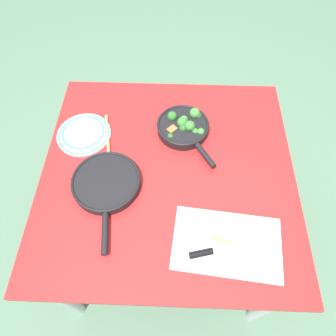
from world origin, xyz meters
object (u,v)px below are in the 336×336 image
object	(u,v)px
wooden_spoon	(109,155)
dinner_plate_stack	(84,134)
skillet_broccoli	(184,127)
cheese_block	(223,233)
grater_knife	(212,251)
skillet_eggs	(106,183)

from	to	relation	value
wooden_spoon	dinner_plate_stack	distance (m)	0.17
skillet_broccoli	wooden_spoon	world-z (taller)	skillet_broccoli
cheese_block	dinner_plate_stack	bearing A→B (deg)	143.13
skillet_broccoli	grater_knife	distance (m)	0.56
skillet_broccoli	dinner_plate_stack	xyz separation A→B (m)	(-0.45, -0.04, -0.02)
skillet_eggs	wooden_spoon	distance (m)	0.15
wooden_spoon	grater_knife	xyz separation A→B (m)	(0.42, -0.40, 0.00)
grater_knife	skillet_broccoli	bearing A→B (deg)	86.68
skillet_eggs	dinner_plate_stack	world-z (taller)	skillet_eggs
skillet_broccoli	grater_knife	world-z (taller)	skillet_broccoli
skillet_eggs	grater_knife	size ratio (longest dim) A/B	1.83
skillet_eggs	cheese_block	bearing A→B (deg)	60.08
dinner_plate_stack	cheese_block	bearing A→B (deg)	-36.87
grater_knife	cheese_block	xyz separation A→B (m)	(0.04, 0.06, 0.02)
grater_knife	skillet_eggs	bearing A→B (deg)	134.16
grater_knife	cheese_block	world-z (taller)	cheese_block
skillet_eggs	grater_knife	bearing A→B (deg)	51.15
skillet_eggs	cheese_block	world-z (taller)	cheese_block
grater_knife	dinner_plate_stack	distance (m)	0.75
skillet_broccoli	dinner_plate_stack	size ratio (longest dim) A/B	1.39
dinner_plate_stack	wooden_spoon	bearing A→B (deg)	-40.13
skillet_broccoli	wooden_spoon	size ratio (longest dim) A/B	0.92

